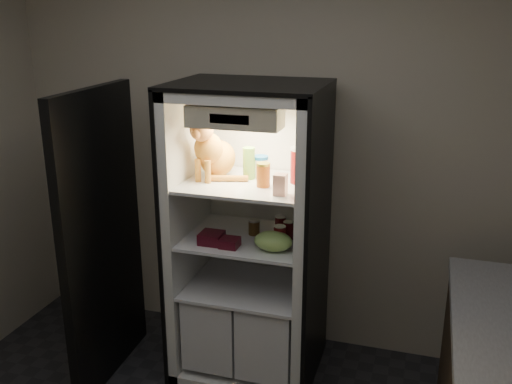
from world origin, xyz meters
TOP-DOWN VIEW (x-y plane):
  - room_shell at (0.00, 0.00)m, footprint 3.60×3.60m
  - refrigerator at (0.00, 1.38)m, footprint 0.90×0.72m
  - fridge_door at (-0.85, 1.04)m, footprint 0.09×0.87m
  - tabby_cat at (-0.23, 1.35)m, footprint 0.35×0.41m
  - parmesan_shaker at (-0.01, 1.39)m, footprint 0.07×0.07m
  - mayo_tub at (0.05, 1.44)m, footprint 0.10×0.10m
  - salsa_jar at (0.12, 1.26)m, footprint 0.08×0.08m
  - pepper_jar at (0.31, 1.40)m, footprint 0.13×0.13m
  - cream_carton at (0.25, 1.14)m, footprint 0.07×0.07m
  - soda_can_a at (0.19, 1.39)m, footprint 0.07×0.07m
  - soda_can_b at (0.25, 1.34)m, footprint 0.06×0.06m
  - soda_can_c at (0.23, 1.22)m, footprint 0.07×0.07m
  - condiment_jar at (0.03, 1.36)m, footprint 0.07×0.07m
  - grape_bag at (0.21, 1.16)m, footprint 0.23×0.16m
  - berry_box_left at (-0.17, 1.15)m, footprint 0.13×0.13m
  - berry_box_right at (-0.05, 1.13)m, footprint 0.11×0.11m

SIDE VIEW (x-z plane):
  - refrigerator at x=0.00m, z-range -0.15..1.73m
  - fridge_door at x=-0.85m, z-range -0.01..1.84m
  - berry_box_right at x=-0.05m, z-range 0.94..0.99m
  - berry_box_left at x=-0.17m, z-range 0.94..1.01m
  - condiment_jar at x=0.03m, z-range 0.94..1.04m
  - grape_bag at x=0.21m, z-range 0.94..1.05m
  - soda_can_b at x=0.25m, z-range 0.94..1.06m
  - soda_can_a at x=0.19m, z-range 0.94..1.06m
  - soda_can_c at x=0.23m, z-range 0.94..1.07m
  - cream_carton at x=0.25m, z-range 1.29..1.41m
  - mayo_tub at x=0.05m, z-range 1.29..1.42m
  - salsa_jar at x=0.12m, z-range 1.29..1.43m
  - parmesan_shaker at x=-0.01m, z-range 1.29..1.48m
  - pepper_jar at x=0.31m, z-range 1.29..1.51m
  - tabby_cat at x=-0.23m, z-range 1.24..1.66m
  - room_shell at x=0.00m, z-range -0.18..3.42m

